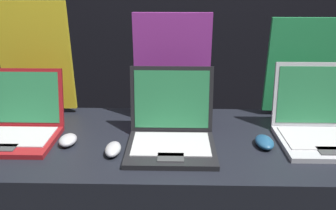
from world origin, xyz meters
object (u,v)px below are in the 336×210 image
at_px(laptop_back, 317,123).
at_px(mouse_back, 264,142).
at_px(laptop_front, 18,123).
at_px(promo_stand_back, 301,71).
at_px(promo_stand_front, 36,62).
at_px(mouse_front, 68,140).
at_px(mouse_middle, 113,149).
at_px(laptop_middle, 171,129).
at_px(promo_stand_middle, 172,71).

bearing_deg(laptop_back, mouse_back, -162.17).
relative_size(laptop_front, promo_stand_back, 0.73).
height_order(laptop_front, mouse_back, laptop_front).
distance_m(promo_stand_front, laptop_back, 1.28).
height_order(laptop_back, promo_stand_back, promo_stand_back).
bearing_deg(mouse_front, mouse_middle, -19.92).
distance_m(mouse_front, mouse_back, 0.79).
xyz_separation_m(laptop_middle, promo_stand_middle, (-0.00, 0.25, 0.17)).
relative_size(promo_stand_middle, promo_stand_back, 1.06).
bearing_deg(promo_stand_middle, laptop_middle, -90.00).
bearing_deg(promo_stand_back, mouse_back, -125.23).
bearing_deg(promo_stand_back, mouse_front, -162.20).
relative_size(promo_stand_middle, laptop_back, 1.49).
relative_size(promo_stand_middle, mouse_back, 4.30).
distance_m(promo_stand_front, promo_stand_middle, 0.64).
xyz_separation_m(laptop_back, mouse_back, (-0.23, -0.07, -0.05)).
bearing_deg(promo_stand_middle, laptop_front, -162.40).
xyz_separation_m(promo_stand_front, mouse_back, (1.01, -0.33, -0.24)).
xyz_separation_m(mouse_middle, mouse_back, (0.59, 0.07, -0.00)).
height_order(promo_stand_middle, mouse_back, promo_stand_middle).
distance_m(laptop_front, mouse_middle, 0.44).
height_order(laptop_front, promo_stand_back, promo_stand_back).
bearing_deg(mouse_middle, promo_stand_front, 136.39).
bearing_deg(promo_stand_front, mouse_front, -55.62).
bearing_deg(mouse_middle, laptop_back, 10.17).
bearing_deg(promo_stand_back, laptop_back, -90.00).
xyz_separation_m(promo_stand_middle, laptop_back, (0.60, -0.19, -0.17)).
bearing_deg(mouse_middle, promo_stand_back, 25.80).
distance_m(laptop_back, promo_stand_back, 0.29).
relative_size(mouse_middle, mouse_back, 0.93).
height_order(laptop_middle, promo_stand_back, promo_stand_back).
relative_size(promo_stand_front, laptop_back, 1.62).
bearing_deg(laptop_middle, mouse_front, -177.93).
relative_size(mouse_middle, laptop_back, 0.32).
height_order(laptop_front, mouse_middle, laptop_front).
xyz_separation_m(promo_stand_front, mouse_middle, (0.42, -0.40, -0.24)).
xyz_separation_m(laptop_middle, promo_stand_back, (0.60, 0.31, 0.15)).
bearing_deg(mouse_front, promo_stand_front, 124.38).
relative_size(laptop_front, mouse_front, 3.53).
bearing_deg(promo_stand_front, mouse_middle, -43.61).
distance_m(promo_stand_front, laptop_middle, 0.74).
xyz_separation_m(mouse_middle, promo_stand_back, (0.82, 0.40, 0.20)).
height_order(laptop_middle, promo_stand_middle, promo_stand_middle).
xyz_separation_m(mouse_middle, promo_stand_middle, (0.22, 0.34, 0.21)).
distance_m(laptop_middle, laptop_back, 0.60).
bearing_deg(promo_stand_front, laptop_front, -90.00).
relative_size(mouse_middle, promo_stand_back, 0.23).
bearing_deg(laptop_back, laptop_middle, -174.14).
bearing_deg(laptop_front, laptop_middle, -4.34).
distance_m(promo_stand_middle, laptop_back, 0.65).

